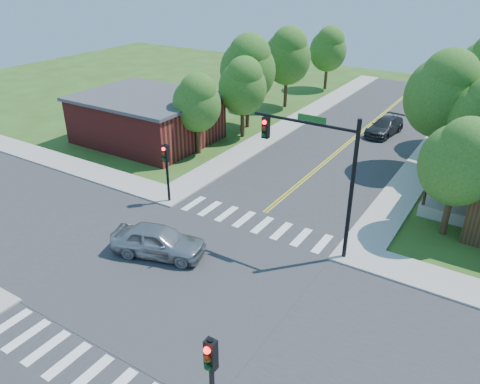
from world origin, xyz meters
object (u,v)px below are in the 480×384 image
Objects in this scene: car_silver at (158,241)px; car_dgrey at (385,127)px; signal_pole_se at (211,370)px; signal_pole_nw at (166,162)px; signal_mast_ne at (319,161)px.

car_silver is 24.20m from car_dgrey.
car_silver is at bearing -92.61° from car_dgrey.
car_silver is (-7.94, 6.55, -1.86)m from signal_pole_se.
car_silver reaches higher than car_dgrey.
signal_pole_se is at bearing -45.00° from signal_pole_nw.
signal_mast_ne is at bearing -76.47° from car_dgrey.
car_silver is at bearing 140.48° from signal_pole_se.
signal_pole_nw is 20.66m from car_dgrey.
signal_pole_nw is at bearing 135.00° from signal_pole_se.
signal_mast_ne is 1.89× the size of signal_pole_nw.
signal_mast_ne reaches higher than signal_pole_se.
signal_pole_se is (1.69, -11.21, -2.19)m from signal_mast_ne.
signal_pole_nw is (-9.51, -0.01, -2.19)m from signal_mast_ne.
signal_pole_nw reaches higher than car_dgrey.
signal_pole_se and signal_pole_nw have the same top height.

